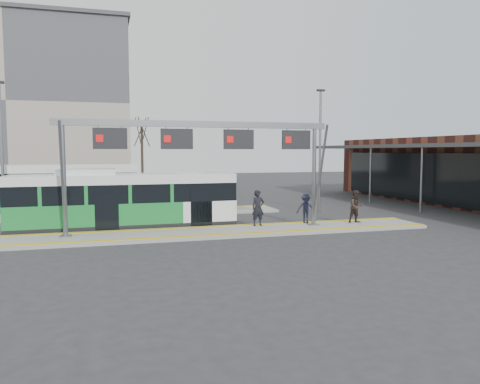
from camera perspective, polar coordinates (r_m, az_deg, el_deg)
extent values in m
plane|color=#2D2D30|center=(22.40, -3.64, -5.12)|extent=(120.00, 120.00, 0.00)
cube|color=gray|center=(22.39, -3.64, -4.93)|extent=(22.00, 3.00, 0.15)
cube|color=gray|center=(29.79, -14.59, -2.60)|extent=(20.00, 3.00, 0.15)
cube|color=gold|center=(23.48, -4.26, -4.26)|extent=(22.00, 0.35, 0.02)
cube|color=gold|center=(21.27, -2.97, -5.22)|extent=(22.00, 0.35, 0.02)
cube|color=gold|center=(30.92, -14.65, -2.17)|extent=(20.00, 0.35, 0.02)
cylinder|color=slate|center=(21.93, -20.68, 1.39)|extent=(0.20, 0.20, 5.05)
cube|color=slate|center=(22.21, -20.48, -5.05)|extent=(0.50, 0.50, 0.06)
cylinder|color=slate|center=(21.24, -20.82, 1.28)|extent=(0.12, 1.46, 4.90)
cylinder|color=slate|center=(24.17, 9.00, 1.95)|extent=(0.20, 0.20, 5.05)
cube|color=slate|center=(24.42, 8.92, -3.90)|extent=(0.50, 0.50, 0.06)
cylinder|color=slate|center=(23.54, 9.73, 1.86)|extent=(0.12, 1.46, 4.90)
cube|color=slate|center=(22.28, -5.16, 8.24)|extent=(13.00, 0.25, 0.30)
cube|color=black|center=(21.84, -15.56, 6.31)|extent=(1.50, 0.12, 0.95)
cube|color=red|center=(21.77, -16.75, 6.28)|extent=(0.32, 0.02, 0.32)
cube|color=black|center=(22.08, -7.70, 6.43)|extent=(1.50, 0.12, 0.95)
cube|color=red|center=(21.95, -8.85, 6.42)|extent=(0.32, 0.02, 0.32)
cube|color=black|center=(22.72, -0.16, 6.43)|extent=(1.50, 0.12, 0.95)
cube|color=red|center=(22.54, -1.21, 6.44)|extent=(0.32, 0.02, 0.32)
cube|color=black|center=(23.73, 6.86, 6.33)|extent=(1.50, 0.12, 0.95)
cube|color=red|center=(23.49, 5.92, 6.36)|extent=(0.32, 0.02, 0.32)
cube|color=black|center=(34.14, 25.24, 1.28)|extent=(0.15, 28.00, 3.60)
cube|color=#3F3F42|center=(33.24, 23.70, 5.21)|extent=(4.00, 30.00, 0.25)
cylinder|color=slate|center=(32.23, 21.25, 1.49)|extent=(0.14, 0.14, 4.30)
cylinder|color=slate|center=(37.16, 15.62, 2.07)|extent=(0.14, 0.14, 4.30)
cube|color=#A7988B|center=(58.48, -25.60, 9.49)|extent=(24.00, 12.00, 18.00)
cube|color=#3F3F42|center=(59.98, -25.95, 18.27)|extent=(24.50, 12.50, 0.40)
cube|color=black|center=(24.63, -13.75, -3.95)|extent=(11.11, 2.41, 0.32)
cube|color=#1B7C33|center=(24.53, -13.78, -2.35)|extent=(11.11, 2.41, 1.06)
cube|color=black|center=(24.42, -13.83, -0.04)|extent=(11.11, 2.34, 0.93)
cube|color=white|center=(24.38, -13.87, 1.59)|extent=(11.11, 2.41, 0.46)
cube|color=orange|center=(25.25, -1.19, 1.64)|extent=(0.06, 1.65, 0.26)
cube|color=white|center=(24.34, -18.24, 2.35)|extent=(2.78, 1.66, 0.28)
cylinder|color=black|center=(23.70, -23.09, -3.82)|extent=(0.93, 0.28, 0.93)
cylinder|color=black|center=(25.73, -22.57, -3.14)|extent=(0.93, 0.28, 0.93)
cylinder|color=black|center=(23.95, -5.65, -3.36)|extent=(0.93, 0.28, 0.93)
cylinder|color=black|center=(25.96, -6.51, -2.72)|extent=(0.93, 0.28, 0.93)
cube|color=black|center=(33.53, -22.83, -1.83)|extent=(12.22, 2.98, 0.35)
cube|color=#1B7C33|center=(33.45, -22.87, -0.53)|extent=(12.22, 2.98, 1.16)
cube|color=black|center=(33.37, -22.93, 1.33)|extent=(12.22, 2.91, 1.01)
cube|color=white|center=(33.33, -22.98, 2.63)|extent=(12.22, 2.98, 0.51)
cylinder|color=black|center=(32.01, -16.69, -1.36)|extent=(1.02, 0.34, 1.01)
cylinder|color=black|center=(34.28, -16.53, -0.95)|extent=(1.02, 0.34, 1.01)
imported|color=black|center=(23.74, 2.21, -1.96)|extent=(0.70, 0.50, 1.82)
imported|color=#2F241F|center=(25.48, 14.01, -1.72)|extent=(0.85, 0.67, 1.73)
imported|color=#1C1F33|center=(24.91, 8.04, -1.99)|extent=(1.14, 0.89, 1.55)
cylinder|color=#382B21|center=(53.85, -18.39, 4.94)|extent=(0.28, 0.28, 8.22)
cylinder|color=#382B21|center=(52.90, -11.84, 4.42)|extent=(0.28, 0.28, 6.98)
cylinder|color=slate|center=(27.46, -27.03, 4.05)|extent=(0.16, 0.16, 7.48)
cylinder|color=slate|center=(30.70, 9.72, 4.87)|extent=(0.16, 0.16, 7.80)
cube|color=black|center=(30.94, 9.83, 12.11)|extent=(0.50, 0.25, 0.12)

